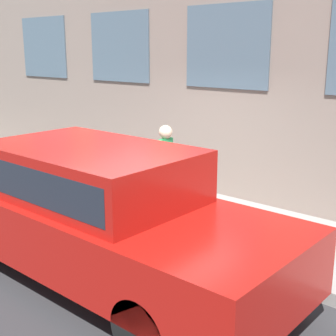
# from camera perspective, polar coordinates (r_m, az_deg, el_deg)

# --- Properties ---
(ground_plane) EXTENTS (80.00, 80.00, 0.00)m
(ground_plane) POSITION_cam_1_polar(r_m,az_deg,el_deg) (7.19, -3.51, -8.53)
(ground_plane) COLOR #2D2D30
(sidewalk) EXTENTS (2.21, 60.00, 0.17)m
(sidewalk) POSITION_cam_1_polar(r_m,az_deg,el_deg) (7.93, 2.08, -5.65)
(sidewalk) COLOR gray
(sidewalk) RESTS_ON ground_plane
(fire_hydrant) EXTENTS (0.28, 0.41, 0.74)m
(fire_hydrant) POSITION_cam_1_polar(r_m,az_deg,el_deg) (7.38, 0.31, -3.39)
(fire_hydrant) COLOR gray
(fire_hydrant) RESTS_ON sidewalk
(person) EXTENTS (0.34, 0.23, 1.41)m
(person) POSITION_cam_1_polar(r_m,az_deg,el_deg) (7.80, -0.30, 1.15)
(person) COLOR #998466
(person) RESTS_ON sidewalk
(parked_car_red_near) EXTENTS (1.85, 5.36, 1.67)m
(parked_car_red_near) POSITION_cam_1_polar(r_m,az_deg,el_deg) (5.82, -9.32, -4.66)
(parked_car_red_near) COLOR black
(parked_car_red_near) RESTS_ON ground_plane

